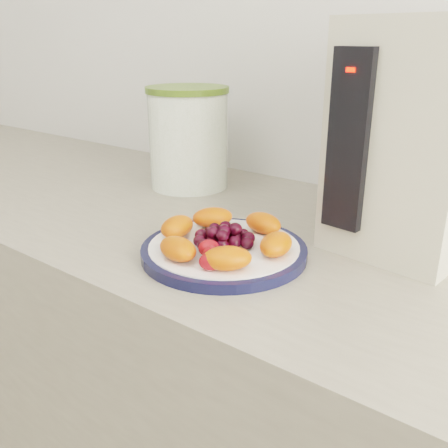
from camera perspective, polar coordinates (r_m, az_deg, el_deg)
The scene contains 10 objects.
counter at distance 1.09m, azimuth 2.50°, elevation -22.84°, with size 3.50×0.60×0.90m, color gray.
cabinet_face at distance 1.12m, azimuth 2.47°, elevation -23.96°, with size 3.48×0.58×0.84m, color brown.
plate_rim at distance 0.73m, azimuth -0.00°, elevation -3.11°, with size 0.24×0.24×0.01m, color #111534.
plate_face at distance 0.73m, azimuth -0.00°, elevation -3.04°, with size 0.22×0.22×0.02m, color white.
canister at distance 1.06m, azimuth -4.08°, elevation 9.47°, with size 0.16×0.16×0.20m, color #476D1F.
canister_lid at distance 1.04m, azimuth -4.23°, elevation 15.08°, with size 0.17×0.17×0.01m, color #516C24.
appliance_body at distance 0.80m, azimuth 21.97°, elevation 9.27°, with size 0.19×0.26×0.33m, color beige.
appliance_panel at distance 0.70m, azimuth 14.06°, elevation 9.08°, with size 0.06×0.02×0.24m, color black.
appliance_led at distance 0.68m, azimuth 14.30°, elevation 16.71°, with size 0.01×0.01×0.01m, color #FF0C05.
fruit_plate at distance 0.72m, azimuth -0.24°, elevation -1.52°, with size 0.21×0.21×0.03m.
Camera 1 is at (0.45, 0.55, 1.20)m, focal length 40.00 mm.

